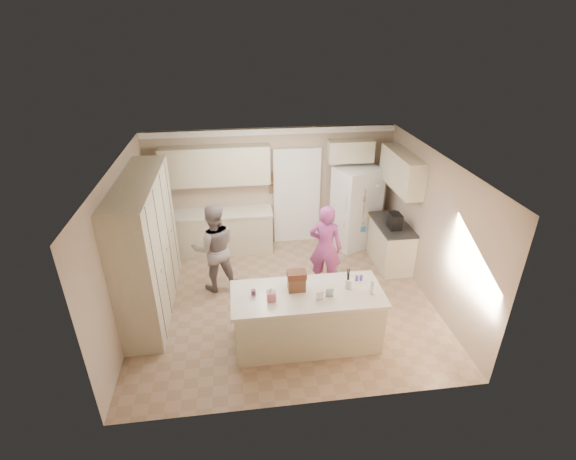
{
  "coord_description": "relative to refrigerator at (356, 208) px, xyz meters",
  "views": [
    {
      "loc": [
        -0.76,
        -6.12,
        4.6
      ],
      "look_at": [
        0.1,
        0.35,
        1.25
      ],
      "focal_mm": 26.0,
      "sensor_mm": 36.0,
      "label": 1
    }
  ],
  "objects": [
    {
      "name": "wall_right",
      "position": [
        0.82,
        -1.9,
        0.4
      ],
      "size": [
        0.02,
        4.6,
        2.6
      ],
      "primitive_type": "cube",
      "color": "tan",
      "rests_on": "ground"
    },
    {
      "name": "shaker_pepper",
      "position": [
        -0.7,
        -2.78,
        0.07
      ],
      "size": [
        0.05,
        0.05,
        0.09
      ],
      "primitive_type": "cylinder",
      "color": "#4341A8",
      "rests_on": "island_top"
    },
    {
      "name": "over_fridge_cab",
      "position": [
        -0.14,
        0.23,
        1.2
      ],
      "size": [
        0.95,
        0.35,
        0.45
      ],
      "primitive_type": "cube",
      "color": "beige",
      "rests_on": "wall_back"
    },
    {
      "name": "back_base_cab",
      "position": [
        -2.94,
        0.1,
        -0.46
      ],
      "size": [
        2.2,
        0.6,
        0.88
      ],
      "primitive_type": "cube",
      "color": "beige",
      "rests_on": "floor"
    },
    {
      "name": "shaker_salt",
      "position": [
        -0.77,
        -2.78,
        0.07
      ],
      "size": [
        0.05,
        0.05,
        0.09
      ],
      "primitive_type": "cylinder",
      "color": "#4341A8",
      "rests_on": "island_top"
    },
    {
      "name": "water_bottle",
      "position": [
        -0.64,
        -3.15,
        0.14
      ],
      "size": [
        0.07,
        0.07,
        0.24
      ],
      "primitive_type": "cylinder",
      "color": "silver",
      "rests_on": "island_top"
    },
    {
      "name": "back_upper_cab",
      "position": [
        -2.94,
        0.23,
        1.0
      ],
      "size": [
        2.2,
        0.35,
        0.8
      ],
      "primitive_type": "cube",
      "color": "beige",
      "rests_on": "wall_back"
    },
    {
      "name": "wall_left",
      "position": [
        -4.4,
        -1.9,
        0.4
      ],
      "size": [
        0.02,
        4.6,
        2.6
      ],
      "primitive_type": "cube",
      "color": "tan",
      "rests_on": "ground"
    },
    {
      "name": "wall_front",
      "position": [
        -1.79,
        -4.21,
        0.4
      ],
      "size": [
        5.2,
        0.02,
        2.6
      ],
      "primitive_type": "cube",
      "color": "tan",
      "rests_on": "ground"
    },
    {
      "name": "fridge_magnets",
      "position": [
        -0.0,
        -0.36,
        0.0
      ],
      "size": [
        0.76,
        0.02,
        1.44
      ],
      "primitive_type": null,
      "color": "tan",
      "rests_on": "refrigerator"
    },
    {
      "name": "greeting_card_b",
      "position": [
        -1.29,
        -3.15,
        0.11
      ],
      "size": [
        0.12,
        0.05,
        0.16
      ],
      "primitive_type": "cube",
      "rotation": [
        0.15,
        0.0,
        -0.1
      ],
      "color": "silver",
      "rests_on": "island_top"
    },
    {
      "name": "island_top",
      "position": [
        -1.59,
        -3.0,
        0.0
      ],
      "size": [
        2.28,
        0.96,
        0.05
      ],
      "primitive_type": "cube",
      "color": "beige",
      "rests_on": "island_base"
    },
    {
      "name": "teen_boy",
      "position": [
        -3.02,
        -1.31,
        -0.05
      ],
      "size": [
        0.91,
        0.75,
        1.7
      ],
      "primitive_type": "imported",
      "rotation": [
        0.0,
        0.0,
        3.28
      ],
      "color": "gray",
      "rests_on": "floor"
    },
    {
      "name": "fridge_handle_r",
      "position": [
        0.05,
        -0.37,
        0.15
      ],
      "size": [
        0.02,
        0.02,
        0.85
      ],
      "primitive_type": "cylinder",
      "color": "silver",
      "rests_on": "refrigerator"
    },
    {
      "name": "ceiling",
      "position": [
        -1.79,
        -1.9,
        1.71
      ],
      "size": [
        5.2,
        4.6,
        0.02
      ],
      "primitive_type": "cube",
      "color": "white",
      "rests_on": "wall_back"
    },
    {
      "name": "refrigerator",
      "position": [
        0.0,
        0.0,
        0.0
      ],
      "size": [
        1.1,
        1.0,
        1.8
      ],
      "primitive_type": "cube",
      "rotation": [
        0.0,
        0.0,
        0.41
      ],
      "color": "white",
      "rests_on": "floor"
    },
    {
      "name": "greeting_card_a",
      "position": [
        -1.44,
        -3.2,
        0.11
      ],
      "size": [
        0.12,
        0.06,
        0.16
      ],
      "primitive_type": "cube",
      "rotation": [
        0.15,
        0.0,
        0.2
      ],
      "color": "white",
      "rests_on": "island_top"
    },
    {
      "name": "fridge_handle_l",
      "position": [
        -0.05,
        -0.37,
        0.15
      ],
      "size": [
        0.02,
        0.02,
        0.85
      ],
      "primitive_type": "cylinder",
      "color": "silver",
      "rests_on": "refrigerator"
    },
    {
      "name": "tissue_box",
      "position": [
        -2.14,
        -3.1,
        0.1
      ],
      "size": [
        0.13,
        0.13,
        0.14
      ],
      "primitive_type": "cube",
      "color": "#D36480",
      "rests_on": "island_top"
    },
    {
      "name": "island_base",
      "position": [
        -1.59,
        -3.0,
        -0.46
      ],
      "size": [
        2.2,
        0.9,
        0.88
      ],
      "primitive_type": "cube",
      "color": "beige",
      "rests_on": "floor"
    },
    {
      "name": "teen_girl",
      "position": [
        -1.0,
        -1.53,
        -0.06
      ],
      "size": [
        0.72,
        0.6,
        1.67
      ],
      "primitive_type": "imported",
      "rotation": [
        0.0,
        0.0,
        2.75
      ],
      "color": "#B53D97",
      "rests_on": "floor"
    },
    {
      "name": "tissue_plume",
      "position": [
        -2.14,
        -3.1,
        0.2
      ],
      "size": [
        0.08,
        0.08,
        0.08
      ],
      "primitive_type": "cone",
      "color": "white",
      "rests_on": "tissue_box"
    },
    {
      "name": "crown_back",
      "position": [
        -1.79,
        0.36,
        1.63
      ],
      "size": [
        5.2,
        0.08,
        0.12
      ],
      "primitive_type": "cube",
      "color": "white",
      "rests_on": "wall_back"
    },
    {
      "name": "wall_frame_upper",
      "position": [
        -1.77,
        0.37,
        0.65
      ],
      "size": [
        0.15,
        0.02,
        0.2
      ],
      "primitive_type": "cube",
      "color": "brown",
      "rests_on": "wall_back"
    },
    {
      "name": "coffee_maker",
      "position": [
        0.46,
        -1.1,
        0.17
      ],
      "size": [
        0.22,
        0.28,
        0.3
      ],
      "primitive_type": "cube",
      "color": "black",
      "rests_on": "right_countertop"
    },
    {
      "name": "jam_jar",
      "position": [
        -2.39,
        -2.95,
        0.07
      ],
      "size": [
        0.07,
        0.07,
        0.09
      ],
      "primitive_type": "cylinder",
      "color": "#59263F",
      "rests_on": "island_top"
    },
    {
      "name": "utensil_crock",
      "position": [
        -0.94,
        -2.95,
        0.1
      ],
      "size": [
        0.13,
        0.13,
        0.15
      ],
      "primitive_type": "cylinder",
      "color": "white",
      "rests_on": "island_top"
    },
    {
      "name": "wall_back",
      "position": [
        -1.79,
        0.41,
        0.4
      ],
      "size": [
        5.2,
        0.02,
        2.6
      ],
      "primitive_type": "cube",
      "color": "tan",
      "rests_on": "ground"
    },
    {
      "name": "dollhouse_body",
      "position": [
        -1.74,
        -2.9,
        0.14
      ],
      "size": [
        0.26,
        0.18,
        0.22
      ],
      "primitive_type": "cube",
      "color": "brown",
      "rests_on": "island_top"
    },
    {
      "name": "wall_frame_lower",
      "position": [
        -1.77,
        0.37,
        0.38
      ],
      "size": [
        0.15,
        0.02,
        0.2
      ],
      "primitive_type": "cube",
      "color": "brown",
      "rests_on": "wall_back"
    },
    {
      "name": "right_upper_cab",
      "position": [
        0.63,
        -0.7,
        1.05
      ],
      "size": [
        0.35,
        1.5,
        0.7
      ],
      "primitive_type": "cube",
      "color": "beige",
      "rests_on": "wall_right"
    },
    {
      "name": "dollhouse_roof",
      "position": [
        -1.74,
        -2.9,
        0.3
      ],
      "size": [
        0.28,
        0.2,
        0.1
      ],
      "primitive_type": "cube",
      "color": "#592D1E",
      "rests_on": "dollhouse_body"
    },
    {
      "name": "fridge_dispenser",
      "position": [
        -0.22,
        -0.37,
        0.25
      ],
      "size": [
        0.22,
        0.03,
        0.35
      ],
      "primitive_type": "cube",
      "color": "black",
      "rests_on": "refrigerator"
    },
    {
      "name": "right_base_cab",
      "position": [
        0.51,
        -0.9,
        -0.46
      ],
      "size": [
        0.6,
        1.2,
        0.88
      ],
      "primitive_type": "cube",
      "color": "beige",
      "rests_on": "floor"
    },
    {
      "name": "doorway_casing",
      "position": [
        -1.24,
        0.35,
        0.15
      ],
      "size": [
        1.02,
        0.03,
        2.22
      ],
      "primitive_type": "cube",
      "color": "white",
      "rests_on": "floor"
    },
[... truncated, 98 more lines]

